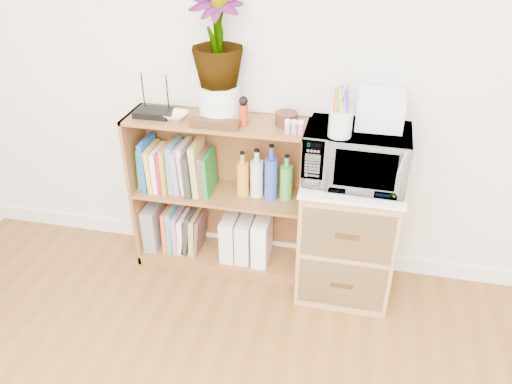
% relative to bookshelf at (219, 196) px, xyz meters
% --- Properties ---
extents(skirting_board, '(4.00, 0.02, 0.10)m').
position_rel_bookshelf_xyz_m(skirting_board, '(0.35, 0.14, -0.42)').
color(skirting_board, white).
rests_on(skirting_board, ground).
extents(bookshelf, '(1.00, 0.30, 0.95)m').
position_rel_bookshelf_xyz_m(bookshelf, '(0.00, 0.00, 0.00)').
color(bookshelf, brown).
rests_on(bookshelf, ground).
extents(wicker_unit, '(0.50, 0.45, 0.70)m').
position_rel_bookshelf_xyz_m(wicker_unit, '(0.75, -0.08, -0.12)').
color(wicker_unit, '#9E7542').
rests_on(wicker_unit, ground).
extents(microwave, '(0.51, 0.36, 0.28)m').
position_rel_bookshelf_xyz_m(microwave, '(0.75, -0.08, 0.38)').
color(microwave, white).
rests_on(microwave, wicker_unit).
extents(pen_cup, '(0.11, 0.11, 0.12)m').
position_rel_bookshelf_xyz_m(pen_cup, '(0.66, -0.18, 0.58)').
color(pen_cup, silver).
rests_on(pen_cup, microwave).
extents(small_appliance, '(0.22, 0.19, 0.18)m').
position_rel_bookshelf_xyz_m(small_appliance, '(0.84, -0.03, 0.61)').
color(small_appliance, silver).
rests_on(small_appliance, microwave).
extents(router, '(0.19, 0.13, 0.04)m').
position_rel_bookshelf_xyz_m(router, '(-0.35, -0.02, 0.49)').
color(router, black).
rests_on(router, bookshelf).
extents(white_bowl, '(0.13, 0.13, 0.03)m').
position_rel_bookshelf_xyz_m(white_bowl, '(-0.22, -0.03, 0.49)').
color(white_bowl, white).
rests_on(white_bowl, bookshelf).
extents(plant_pot, '(0.22, 0.22, 0.18)m').
position_rel_bookshelf_xyz_m(plant_pot, '(0.02, 0.02, 0.57)').
color(plant_pot, white).
rests_on(plant_pot, bookshelf).
extents(potted_plant, '(0.27, 0.27, 0.49)m').
position_rel_bookshelf_xyz_m(potted_plant, '(0.02, 0.02, 0.90)').
color(potted_plant, '#29682D').
rests_on(potted_plant, plant_pot).
extents(trinket_box, '(0.26, 0.06, 0.04)m').
position_rel_bookshelf_xyz_m(trinket_box, '(0.02, -0.10, 0.50)').
color(trinket_box, '#39200F').
rests_on(trinket_box, bookshelf).
extents(kokeshi_doll, '(0.05, 0.05, 0.11)m').
position_rel_bookshelf_xyz_m(kokeshi_doll, '(0.16, -0.04, 0.53)').
color(kokeshi_doll, '#A42914').
rests_on(kokeshi_doll, bookshelf).
extents(wooden_bowl, '(0.12, 0.12, 0.07)m').
position_rel_bookshelf_xyz_m(wooden_bowl, '(0.38, 0.01, 0.51)').
color(wooden_bowl, '#381A0F').
rests_on(wooden_bowl, bookshelf).
extents(paint_jars, '(0.12, 0.04, 0.06)m').
position_rel_bookshelf_xyz_m(paint_jars, '(0.43, -0.09, 0.50)').
color(paint_jars, pink).
rests_on(paint_jars, bookshelf).
extents(file_box, '(0.08, 0.23, 0.28)m').
position_rel_bookshelf_xyz_m(file_box, '(-0.43, 0.00, -0.26)').
color(file_box, slate).
rests_on(file_box, bookshelf).
extents(magazine_holder_left, '(0.09, 0.22, 0.27)m').
position_rel_bookshelf_xyz_m(magazine_holder_left, '(0.06, -0.01, -0.27)').
color(magazine_holder_left, silver).
rests_on(magazine_holder_left, bookshelf).
extents(magazine_holder_mid, '(0.08, 0.21, 0.27)m').
position_rel_bookshelf_xyz_m(magazine_holder_mid, '(0.15, -0.01, -0.27)').
color(magazine_holder_mid, silver).
rests_on(magazine_holder_mid, bookshelf).
extents(magazine_holder_right, '(0.09, 0.23, 0.28)m').
position_rel_bookshelf_xyz_m(magazine_holder_right, '(0.26, -0.01, -0.26)').
color(magazine_holder_right, white).
rests_on(magazine_holder_right, bookshelf).
extents(cookbooks, '(0.43, 0.20, 0.31)m').
position_rel_bookshelf_xyz_m(cookbooks, '(-0.25, 0.00, 0.16)').
color(cookbooks, '#228139').
rests_on(cookbooks, bookshelf).
extents(liquor_bottles, '(0.39, 0.07, 0.32)m').
position_rel_bookshelf_xyz_m(liquor_bottles, '(0.30, 0.00, 0.17)').
color(liquor_bottles, gold).
rests_on(liquor_bottles, bookshelf).
extents(lower_books, '(0.24, 0.19, 0.28)m').
position_rel_bookshelf_xyz_m(lower_books, '(-0.24, 0.00, -0.28)').
color(lower_books, '#E25027').
rests_on(lower_books, bookshelf).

